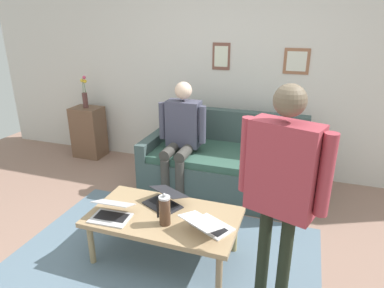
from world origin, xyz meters
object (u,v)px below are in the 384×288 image
couch (224,165)px  side_shelf (89,132)px  laptop_left (112,213)px  coffee_table (164,219)px  french_press (165,210)px  person_standing (282,180)px  laptop_center (165,200)px  flower_vase (85,95)px  person_seated (181,133)px  laptop_right (208,225)px

couch → side_shelf: (2.12, -0.38, 0.06)m
laptop_left → side_shelf: (1.56, -1.90, -0.09)m
laptop_left → side_shelf: 2.46m
coffee_table → side_shelf: size_ratio=1.68×
coffee_table → couch: bearing=-97.4°
laptop_left → french_press: bearing=-173.2°
person_standing → coffee_table: bearing=-18.5°
laptop_center → french_press: (-0.12, 0.27, 0.08)m
french_press → flower_vase: size_ratio=0.60×
flower_vase → side_shelf: bearing=10.9°
couch → laptop_left: bearing=69.9°
coffee_table → french_press: size_ratio=4.54×
laptop_center → person_standing: size_ratio=0.25×
couch → person_seated: person_seated is taller
laptop_left → person_standing: size_ratio=0.20×
couch → french_press: (0.12, 1.48, 0.23)m
laptop_right → flower_vase: (2.34, -1.81, 0.45)m
couch → coffee_table: bearing=82.6°
laptop_left → side_shelf: size_ratio=0.45×
french_press → person_seated: 1.31m
laptop_left → person_seated: size_ratio=0.25×
couch → person_standing: person_standing is taller
laptop_left → laptop_right: laptop_left is taller
laptop_center → person_seated: bearing=-77.6°
coffee_table → french_press: (-0.06, 0.11, 0.16)m
flower_vase → french_press: bearing=137.2°
laptop_center → french_press: size_ratio=1.50×
couch → coffee_table: (0.18, 1.36, 0.07)m
side_shelf → person_standing: (-2.85, 2.04, 0.66)m
couch → person_seated: 0.66m
laptop_right → flower_vase: 2.99m
coffee_table → french_press: 0.21m
coffee_table → side_shelf: 2.61m
coffee_table → laptop_right: laptop_right is taller
person_standing → person_seated: 1.89m
person_standing → laptop_left: bearing=-6.1°
side_shelf → flower_vase: bearing=-169.1°
laptop_center → flower_vase: size_ratio=0.90×
person_standing → side_shelf: bearing=-35.6°
side_shelf → person_seated: size_ratio=0.57×
couch → laptop_left: size_ratio=5.52×
french_press → flower_vase: bearing=-42.8°
couch → laptop_center: couch is taller
french_press → person_seated: (0.33, -1.25, 0.19)m
person_seated → laptop_center: bearing=102.4°
laptop_left → laptop_right: size_ratio=0.76×
side_shelf → laptop_center: bearing=140.0°
french_press → side_shelf: bearing=-42.8°
coffee_table → person_standing: person_standing is taller
side_shelf → french_press: bearing=137.2°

